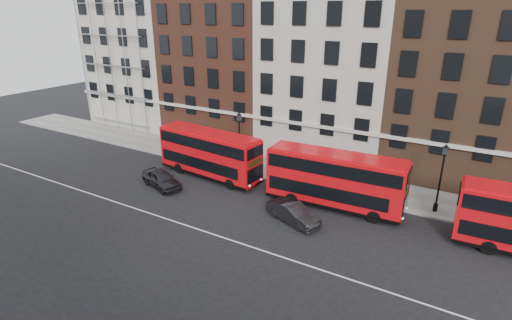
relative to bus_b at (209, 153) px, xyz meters
The scene contains 12 objects.
ground 9.39m from the bus_b, 41.39° to the right, with size 120.00×120.00×0.00m, color black.
pavement 8.47m from the bus_b, 33.24° to the left, with size 80.00×5.00×0.15m, color gray.
kerb 7.45m from the bus_b, 16.14° to the left, with size 80.00×0.30×0.16m, color gray.
road_centre_line 10.78m from the bus_b, 49.57° to the right, with size 70.00×0.12×0.01m, color white.
building_terrace 15.69m from the bus_b, 61.17° to the left, with size 64.00×11.95×22.00m.
bus_b is the anchor object (origin of this frame).
bus_c 11.79m from the bus_b, ahead, with size 10.55×3.01×4.39m.
car_rear 4.80m from the bus_b, 119.36° to the right, with size 1.77×4.39×1.50m, color black.
car_front 10.89m from the bus_b, 19.95° to the right, with size 1.50×4.29×1.41m, color black.
lamp_post_left 3.53m from the bus_b, 69.97° to the left, with size 0.44×0.44×5.33m.
lamp_post_right 19.05m from the bus_b, ahead, with size 0.44×0.44×5.33m.
iron_railings 9.70m from the bus_b, 44.34° to the left, with size 6.60×0.06×1.00m, color black, non-canonical shape.
Camera 1 is at (13.85, -20.92, 14.45)m, focal length 28.00 mm.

